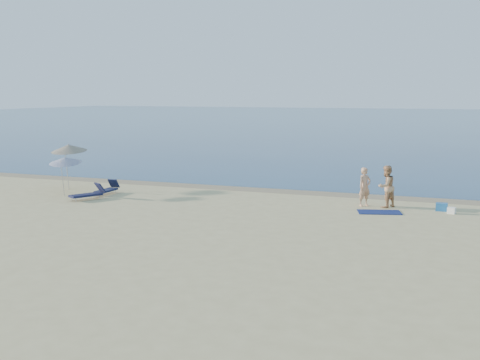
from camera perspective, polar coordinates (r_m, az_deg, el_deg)
name	(u,v)px	position (r m, az deg, el deg)	size (l,w,h in m)	color
ground	(71,328)	(14.15, -15.74, -13.38)	(160.00, 160.00, 0.00)	#C2B581
sea	(417,121)	(110.93, 16.46, 5.37)	(240.00, 160.00, 0.01)	navy
wet_sand_strip	(299,192)	(31.38, 5.60, -1.14)	(240.00, 1.60, 0.00)	#847254
person_left	(365,187)	(27.87, 11.74, -0.64)	(0.65, 0.42, 1.77)	tan
person_right	(386,187)	(27.76, 13.69, -0.60)	(0.92, 0.72, 1.90)	tan
beach_towel	(379,212)	(26.68, 13.07, -2.98)	(1.82, 1.01, 0.03)	#0F194C
white_bag	(452,211)	(27.27, 19.42, -2.75)	(0.32, 0.27, 0.27)	white
blue_cooler	(442,207)	(27.75, 18.58, -2.44)	(0.49, 0.35, 0.35)	#1E60A5
umbrella_near	(65,160)	(31.23, -16.24, 1.82)	(1.94, 1.96, 2.09)	silver
umbrella_far	(69,148)	(33.30, -15.92, 2.94)	(2.03, 2.06, 2.53)	silver
lounger_left	(107,189)	(31.28, -12.46, -0.86)	(0.54, 1.61, 0.71)	#151B3B
lounger_right	(88,194)	(29.98, -14.18, -1.27)	(1.33, 1.79, 0.76)	#15183A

